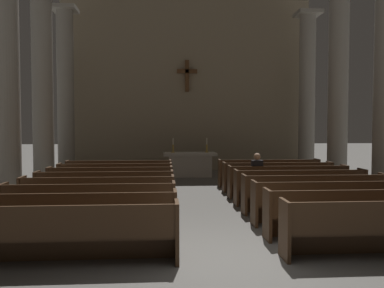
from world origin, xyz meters
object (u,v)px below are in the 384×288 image
Objects in this scene: pew_left_row_8 at (119,174)px; pew_left_row_5 at (105,189)px; column_right_fourth at (307,95)px; candlestick_left at (173,148)px; pew_left_row_1 at (63,234)px; lone_worshipper at (256,174)px; pew_left_row_3 at (90,205)px; pew_right_row_2 at (358,213)px; pew_right_row_6 at (288,181)px; column_left_third at (43,87)px; pew_left_row_4 at (98,196)px; pew_right_row_5 at (300,187)px; altar at (190,164)px; pew_left_row_2 at (78,218)px; pew_left_row_7 at (115,178)px; column_left_fourth at (66,94)px; candlestick_right at (207,148)px; pew_right_row_7 at (277,177)px; pew_right_row_3 at (334,202)px; pew_right_row_4 at (315,194)px; column_left_second at (6,75)px; pew_left_row_6 at (111,183)px; pew_right_row_8 at (269,173)px.

pew_left_row_5 is at bearing -90.00° from pew_left_row_8.
column_right_fourth is 11.90× the size of candlestick_left.
pew_left_row_1 is 2.68× the size of lone_worshipper.
pew_right_row_2 is (5.18, -1.07, 0.00)m from pew_left_row_3.
pew_right_row_6 is 0.50× the size of column_left_third.
pew_right_row_5 is at bearing 11.66° from pew_left_row_4.
altar is at bearing 108.77° from lone_worshipper.
pew_left_row_2 and pew_left_row_7 have the same top height.
column_left_fourth reaches higher than pew_left_row_8.
pew_left_row_3 is 8.79m from candlestick_right.
candlestick_left is (4.53, -0.81, -2.27)m from column_left_fourth.
candlestick_left is (-3.29, 5.98, 0.72)m from pew_right_row_5.
candlestick_left is at bearing 130.60° from pew_right_row_7.
pew_left_row_1 and pew_right_row_3 have the same top height.
lone_worshipper reaches higher than altar.
pew_left_row_4 is 1.00× the size of pew_right_row_7.
pew_right_row_5 is (0.00, 1.07, 0.00)m from pew_right_row_4.
column_left_second is (-2.64, 3.70, 2.99)m from pew_left_row_2.
pew_left_row_7 is at bearing 90.00° from pew_left_row_3.
column_left_third is (-2.64, 0.43, 2.99)m from pew_left_row_8.
pew_left_row_6 is 5.29m from pew_right_row_7.
pew_left_row_4 and pew_right_row_8 have the same top height.
pew_right_row_7 is at bearing 47.76° from lone_worshipper.
candlestick_right reaches higher than pew_left_row_3.
pew_left_row_7 is 1.00× the size of pew_right_row_4.
pew_left_row_4 is 4.28m from column_left_second.
pew_right_row_8 is (0.00, 2.14, 0.00)m from pew_right_row_6.
pew_left_row_5 is at bearing -90.00° from pew_left_row_7.
lone_worshipper is (4.25, -1.03, 0.22)m from pew_left_row_7.
candlestick_right is (1.40, 0.00, 0.00)m from candlestick_left.
pew_right_row_8 is at bearing -126.40° from column_right_fourth.
column_right_fourth is (2.64, 6.79, 2.99)m from pew_right_row_5.
pew_right_row_2 and pew_right_row_8 have the same top height.
pew_right_row_6 is at bearing -18.18° from column_left_third.
pew_right_row_6 is 1.00× the size of pew_right_row_8.
pew_right_row_6 is (5.18, 1.07, 0.00)m from pew_left_row_5.
column_left_fourth is 3.23× the size of altar.
pew_right_row_5 is at bearing -90.00° from pew_right_row_7.
column_left_fourth is at bearing 106.47° from pew_left_row_3.
column_left_fourth is at bearing 128.04° from pew_right_row_2.
column_right_fourth is at bearing 68.76° from pew_right_row_5.
pew_left_row_5 is 0.50× the size of column_right_fourth.
column_left_second is (-2.64, -2.72, 2.99)m from pew_left_row_8.
pew_right_row_4 is 4.28m from pew_right_row_8.
pew_left_row_4 is 6.17m from column_left_third.
pew_left_row_1 is 8.87m from column_left_third.
pew_left_row_2 is at bearing -148.24° from pew_right_row_5.
pew_left_row_1 is at bearing -90.00° from pew_left_row_4.
pew_right_row_6 is at bearing 90.00° from pew_right_row_5.
pew_left_row_1 is 1.00× the size of pew_left_row_8.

